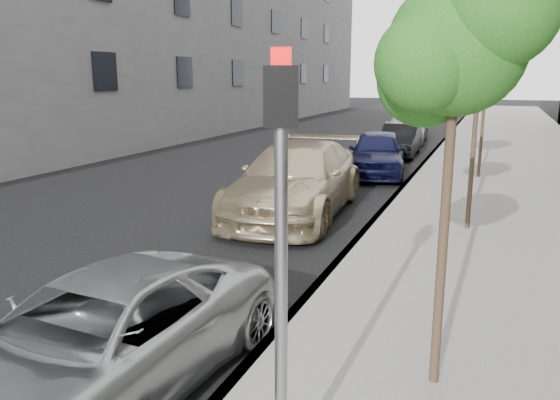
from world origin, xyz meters
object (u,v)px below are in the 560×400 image
Objects in this scene: tree_far at (489,56)px; sedan_blue at (377,153)px; minivan at (100,339)px; signal_pole at (281,230)px; suv at (296,179)px; sedan_rear at (406,128)px; sedan_black at (400,140)px; tree_mid at (481,68)px; tree_near at (460,47)px.

tree_far is 4.58m from sedan_blue.
signal_pole is at bearing -10.84° from minivan.
suv is 16.13m from sedan_rear.
sedan_rear is at bearing 111.49° from tree_far.
sedan_black is (-0.03, 4.91, -0.10)m from sedan_blue.
tree_mid is at bearing -71.85° from sedan_blue.
tree_far is 6.66m from sedan_black.
tree_mid is 1.01× the size of sedan_black.
sedan_rear is (-3.90, 9.91, -3.19)m from tree_far.
sedan_blue is (-2.30, 14.82, -1.48)m from signal_pole.
tree_near reaches higher than sedan_rear.
tree_mid is 8.62m from signal_pole.
tree_mid is 0.69× the size of suv.
minivan is 1.13× the size of sedan_black.
signal_pole reaches higher than suv.
tree_near is at bearing -83.95° from sedan_rear.
signal_pole is (-1.02, -1.97, -1.37)m from tree_near.
tree_mid is 0.89× the size of minivan.
tree_mid is at bearing 63.52° from signal_pole.
sedan_blue is (-3.33, 12.85, -2.85)m from tree_near.
tree_far reaches higher than tree_near.
tree_mid reaches higher than sedan_blue.
signal_pole reaches higher than minivan.
sedan_rear is at bearing 99.67° from tree_near.
tree_near is 0.85× the size of sedan_rear.
suv is (-0.73, 8.13, 0.22)m from minivan.
suv reaches higher than sedan_blue.
signal_pole is 9.37m from suv.
suv reaches higher than minivan.
sedan_blue reaches higher than sedan_black.
tree_near reaches higher than minivan.
signal_pole is at bearing -96.89° from tree_mid.
tree_far is 8.02m from suv.
signal_pole reaches higher than sedan_blue.
tree_far is 1.02× the size of sedan_blue.
signal_pole is (-1.02, -14.97, -1.67)m from tree_far.
suv is (-3.03, 8.76, -1.38)m from signal_pole.
sedan_black is (-3.35, 11.25, -2.82)m from tree_mid.
tree_far is at bearing 90.00° from tree_mid.
sedan_black is 5.19m from sedan_rear.
tree_mid is 0.89× the size of tree_far.
tree_near is 2.61m from signal_pole.
suv is (-4.06, 6.79, -2.75)m from tree_near.
tree_far is at bearing 52.95° from suv.
sedan_rear is at bearing 94.21° from sedan_black.
signal_pole is 0.57× the size of suv.
sedan_black is at bearing 80.80° from sedan_blue.
minivan is at bearing -99.51° from sedan_blue.
signal_pole is 0.75× the size of sedan_blue.
sedan_blue is 10.08m from sedan_rear.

